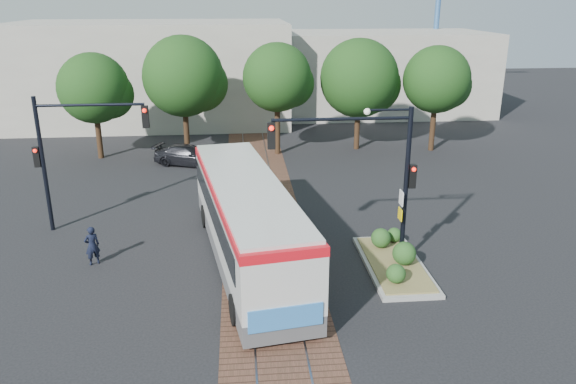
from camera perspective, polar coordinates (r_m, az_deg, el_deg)
name	(u,v)px	position (r m, az deg, el deg)	size (l,w,h in m)	color
ground	(269,261)	(22.44, -1.95, -6.97)	(120.00, 120.00, 0.00)	black
trackbed	(264,222)	(26.08, -2.46, -3.09)	(3.60, 40.00, 0.02)	brown
tree_row	(272,79)	(36.94, -1.62, 11.36)	(26.40, 5.60, 7.67)	#382314
warehouses	(243,72)	(49.24, -4.59, 12.06)	(40.00, 13.00, 8.00)	#ADA899
city_bus	(247,217)	(21.80, -4.23, -2.53)	(4.57, 12.57, 3.30)	#4A4A4D
traffic_island	(394,258)	(22.25, 10.75, -6.62)	(2.20, 5.20, 1.13)	gray
signal_pole_main	(375,163)	(20.72, 8.78, 2.91)	(5.49, 0.46, 6.00)	black
signal_pole_left	(68,146)	(25.90, -21.46, 4.40)	(4.99, 0.34, 6.00)	black
officer	(92,246)	(23.10, -19.28, -5.16)	(0.58, 0.38, 1.58)	black
parked_car	(188,155)	(35.36, -10.10, 3.70)	(1.73, 4.26, 1.24)	black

